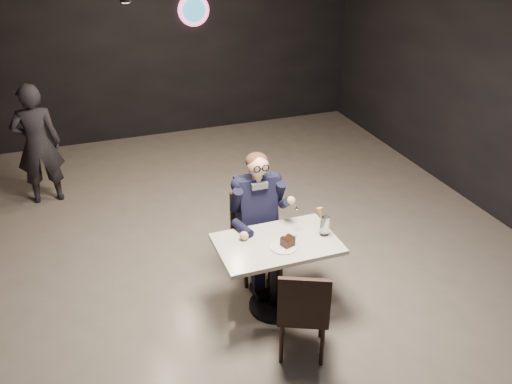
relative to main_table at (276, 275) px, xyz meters
name	(u,v)px	position (x,y,z in m)	size (l,w,h in m)	color
floor	(235,290)	(-0.29, 0.37, -0.38)	(9.00, 9.00, 0.00)	gray
wall_sign	(194,10)	(0.51, 4.84, 1.62)	(0.50, 0.06, 0.50)	pink
main_table	(276,275)	(0.00, 0.00, 0.00)	(1.10, 0.70, 0.75)	silver
chair_far	(256,238)	(0.00, 0.55, 0.09)	(0.42, 0.46, 0.92)	black
chair_near	(303,308)	(0.00, -0.60, 0.09)	(0.42, 0.46, 0.92)	black
seated_man	(256,216)	(0.00, 0.55, 0.34)	(0.60, 0.80, 1.44)	black
dessert_plate	(283,247)	(0.02, -0.11, 0.38)	(0.24, 0.24, 0.01)	white
cake_slice	(288,242)	(0.06, -0.10, 0.43)	(0.11, 0.09, 0.08)	black
mint_leaf	(294,236)	(0.12, -0.10, 0.47)	(0.06, 0.04, 0.01)	#2A802F
sundae_glass	(325,226)	(0.46, -0.03, 0.47)	(0.09, 0.09, 0.19)	silver
wafer_cone	(321,214)	(0.40, -0.04, 0.61)	(0.06, 0.06, 0.12)	tan
passerby	(37,144)	(-2.03, 3.05, 0.42)	(0.58, 0.38, 1.58)	black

